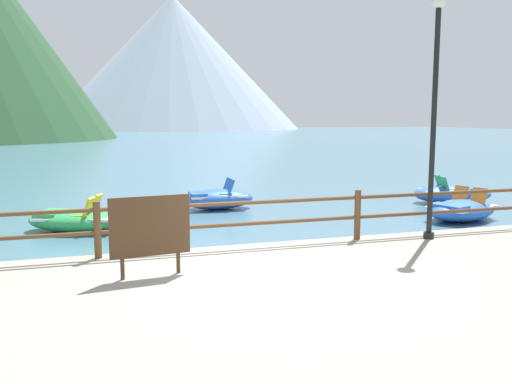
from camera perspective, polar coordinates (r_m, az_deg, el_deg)
ground_plane at (r=47.71m, az=-14.42°, el=4.29°), size 200.00×200.00×0.00m
promenade_dock at (r=6.43m, az=7.27°, el=-15.15°), size 28.00×8.00×0.40m
dock_railing at (r=9.61m, az=-2.01°, el=-2.53°), size 23.92×0.12×0.95m
lamp_post at (r=10.76m, az=18.27°, el=9.62°), size 0.28×0.28×4.56m
sign_board at (r=8.01m, az=-11.07°, el=-3.68°), size 1.18×0.19×1.19m
pedal_boat_0 at (r=18.40m, az=19.97°, el=-0.16°), size 2.72×1.90×0.90m
pedal_boat_1 at (r=16.23m, az=-4.10°, el=-0.69°), size 2.19×1.23×0.91m
pedal_boat_2 at (r=15.40m, az=20.77°, el=-1.75°), size 2.54×2.02×0.87m
pedal_boat_4 at (r=13.76m, az=-18.19°, el=-2.76°), size 2.73×2.10×0.86m
distant_peak at (r=139.94m, az=-8.65°, el=13.25°), size 62.19×62.19×32.53m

